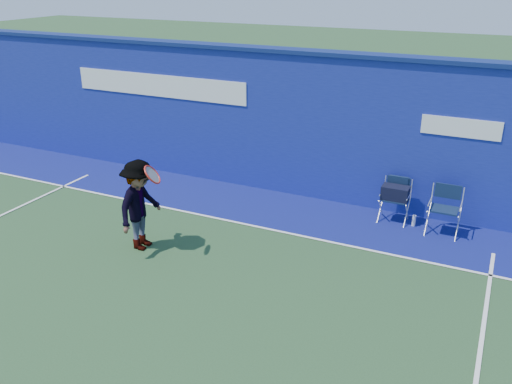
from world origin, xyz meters
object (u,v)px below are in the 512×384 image
at_px(directors_chair_right, 443,219).
at_px(directors_chair_left, 394,204).
at_px(tennis_player, 140,205).
at_px(water_bottle, 414,221).

bearing_deg(directors_chair_right, directors_chair_left, 170.54).
height_order(directors_chair_right, tennis_player, tennis_player).
distance_m(directors_chair_left, tennis_player, 4.82).
distance_m(directors_chair_right, tennis_player, 5.51).
xyz_separation_m(directors_chair_left, tennis_player, (-3.77, -2.97, 0.45)).
height_order(directors_chair_left, water_bottle, directors_chair_left).
xyz_separation_m(directors_chair_right, water_bottle, (-0.53, 0.09, -0.17)).
relative_size(directors_chair_left, tennis_player, 0.53).
relative_size(directors_chair_right, tennis_player, 0.55).
xyz_separation_m(directors_chair_left, directors_chair_right, (0.94, -0.16, -0.08)).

